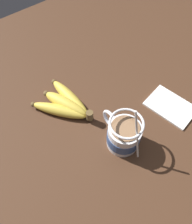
% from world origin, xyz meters
% --- Properties ---
extents(table, '(1.36, 1.36, 0.03)m').
position_xyz_m(table, '(0.00, 0.00, 0.01)').
color(table, '#422819').
rests_on(table, ground).
extents(coffee_mug, '(0.14, 0.09, 0.17)m').
position_xyz_m(coffee_mug, '(-0.03, 0.02, 0.07)').
color(coffee_mug, silver).
rests_on(coffee_mug, table).
extents(banana_bunch, '(0.19, 0.13, 0.04)m').
position_xyz_m(banana_bunch, '(0.16, 0.07, 0.05)').
color(banana_bunch, brown).
rests_on(banana_bunch, table).
extents(napkin, '(0.15, 0.12, 0.01)m').
position_xyz_m(napkin, '(-0.04, -0.17, 0.03)').
color(napkin, white).
rests_on(napkin, table).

